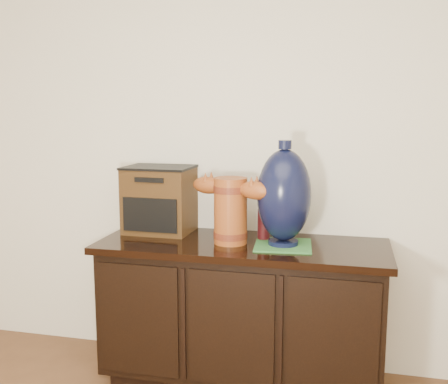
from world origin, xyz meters
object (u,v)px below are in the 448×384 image
(terracotta_vessel, at_px, (231,207))
(spray_can, at_px, (264,223))
(tv_radio, at_px, (160,199))
(lamp_base, at_px, (284,196))
(sideboard, at_px, (242,312))

(terracotta_vessel, relative_size, spray_can, 2.46)
(tv_radio, height_order, lamp_base, lamp_base)
(tv_radio, xyz_separation_m, spray_can, (0.59, -0.06, -0.09))
(sideboard, xyz_separation_m, lamp_base, (0.21, -0.01, 0.62))
(sideboard, relative_size, spray_can, 7.76)
(terracotta_vessel, bearing_deg, spray_can, 54.93)
(terracotta_vessel, distance_m, tv_radio, 0.46)
(tv_radio, bearing_deg, sideboard, -14.39)
(sideboard, relative_size, lamp_base, 2.84)
(sideboard, bearing_deg, lamp_base, -3.17)
(terracotta_vessel, height_order, tv_radio, tv_radio)
(tv_radio, relative_size, spray_can, 1.95)
(sideboard, distance_m, tv_radio, 0.75)
(tv_radio, bearing_deg, terracotta_vessel, -18.38)
(tv_radio, bearing_deg, spray_can, -4.24)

